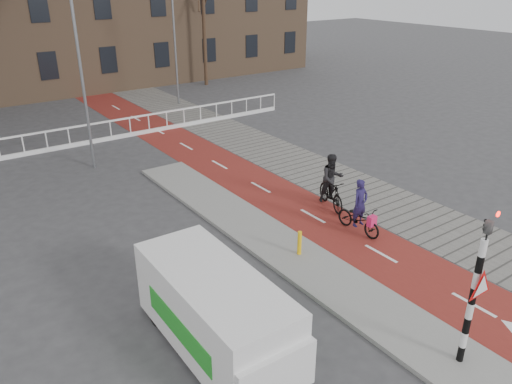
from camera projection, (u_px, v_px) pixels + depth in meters
ground at (401, 306)px, 12.28m from camera, size 120.00×120.00×0.00m
bike_lane at (232, 172)px, 20.53m from camera, size 2.50×60.00×0.01m
sidewalk at (285, 158)px, 22.01m from camera, size 3.00×60.00×0.01m
curb_island at (279, 246)px, 14.87m from camera, size 1.80×16.00×0.12m
traffic_signal at (476, 285)px, 9.65m from camera, size 0.80×0.80×3.68m
bollard at (299, 243)px, 14.19m from camera, size 0.12×0.12×0.72m
cyclist_near at (359, 215)px, 15.55m from camera, size 0.64×1.69×1.77m
cyclist_far at (331, 186)px, 17.10m from camera, size 1.05×1.88×1.95m
van at (215, 310)px, 10.59m from camera, size 1.79×4.30×1.84m
railing at (24, 149)px, 22.18m from camera, size 28.00×0.10×0.99m
tree_right at (204, 34)px, 34.89m from camera, size 0.26×0.26×7.15m
streetlight_near at (80, 64)px, 19.26m from camera, size 0.12×0.12×8.58m
streetlight_right at (175, 44)px, 29.75m from camera, size 0.12×0.12×7.15m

